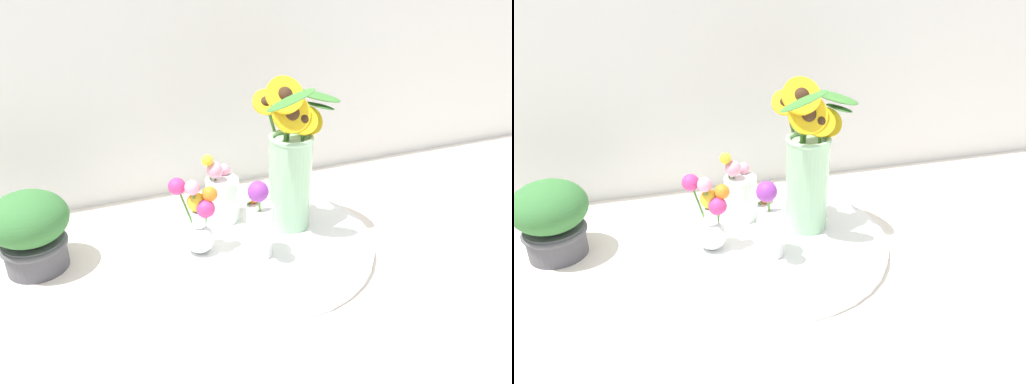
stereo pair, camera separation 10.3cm
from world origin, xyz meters
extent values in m
plane|color=silver|center=(0.00, 0.00, 0.00)|extent=(6.00, 6.00, 0.00)
cylinder|color=white|center=(-0.03, 0.10, 0.01)|extent=(0.52, 0.52, 0.02)
cylinder|color=#99CC9E|center=(0.06, 0.13, 0.13)|extent=(0.10, 0.10, 0.21)
torus|color=#99CC9E|center=(0.06, 0.13, 0.24)|extent=(0.10, 0.10, 0.01)
cylinder|color=#4C8438|center=(0.08, 0.11, 0.16)|extent=(0.01, 0.02, 0.24)
cylinder|color=yellow|center=(0.08, 0.12, 0.28)|extent=(0.07, 0.05, 0.06)
sphere|color=#382314|center=(0.08, 0.12, 0.28)|extent=(0.03, 0.03, 0.03)
cylinder|color=#4C8438|center=(0.05, 0.17, 0.19)|extent=(0.06, 0.05, 0.23)
cylinder|color=yellow|center=(0.03, 0.19, 0.31)|extent=(0.07, 0.05, 0.06)
sphere|color=#382314|center=(0.03, 0.19, 0.31)|extent=(0.03, 0.03, 0.03)
cylinder|color=#4C8438|center=(0.09, 0.14, 0.18)|extent=(0.03, 0.01, 0.18)
cylinder|color=yellow|center=(0.11, 0.14, 0.27)|extent=(0.07, 0.05, 0.07)
sphere|color=#382314|center=(0.11, 0.14, 0.27)|extent=(0.03, 0.03, 0.03)
cylinder|color=#4C8438|center=(0.05, 0.14, 0.18)|extent=(0.02, 0.04, 0.24)
cylinder|color=yellow|center=(0.05, 0.12, 0.30)|extent=(0.09, 0.05, 0.08)
sphere|color=#382314|center=(0.05, 0.12, 0.30)|extent=(0.04, 0.04, 0.04)
cylinder|color=#4C8438|center=(0.04, 0.12, 0.20)|extent=(0.01, 0.02, 0.27)
cylinder|color=yellow|center=(0.04, 0.13, 0.34)|extent=(0.08, 0.06, 0.07)
sphere|color=#382314|center=(0.04, 0.13, 0.34)|extent=(0.03, 0.03, 0.03)
ellipsoid|color=#38702D|center=(0.12, 0.15, 0.32)|extent=(0.10, 0.15, 0.02)
ellipsoid|color=#38702D|center=(0.13, 0.13, 0.30)|extent=(0.05, 0.10, 0.03)
ellipsoid|color=#38702D|center=(0.02, 0.06, 0.35)|extent=(0.11, 0.09, 0.06)
cylinder|color=white|center=(-0.05, 0.04, 0.08)|extent=(0.06, 0.06, 0.12)
cylinder|color=#4C8438|center=(-0.06, 0.05, 0.11)|extent=(0.03, 0.01, 0.11)
sphere|color=white|center=(-0.07, 0.05, 0.16)|extent=(0.03, 0.03, 0.03)
cylinder|color=#4C8438|center=(-0.06, 0.02, 0.13)|extent=(0.03, 0.03, 0.12)
sphere|color=purple|center=(-0.07, 0.01, 0.19)|extent=(0.04, 0.04, 0.04)
cylinder|color=#4C8438|center=(-0.06, 0.05, 0.10)|extent=(0.01, 0.03, 0.10)
sphere|color=orange|center=(-0.06, 0.06, 0.15)|extent=(0.03, 0.03, 0.03)
sphere|color=white|center=(-0.16, 0.10, 0.06)|extent=(0.06, 0.06, 0.06)
cylinder|color=white|center=(-0.16, 0.10, 0.10)|extent=(0.03, 0.03, 0.03)
cylinder|color=#4C8438|center=(-0.17, 0.10, 0.12)|extent=(0.01, 0.01, 0.12)
sphere|color=pink|center=(-0.17, 0.10, 0.17)|extent=(0.03, 0.03, 0.03)
cylinder|color=#4C8438|center=(-0.18, 0.11, 0.11)|extent=(0.03, 0.03, 0.11)
sphere|color=#C6337A|center=(-0.20, 0.12, 0.17)|extent=(0.04, 0.04, 0.04)
cylinder|color=#4C8438|center=(-0.16, 0.11, 0.10)|extent=(0.01, 0.01, 0.08)
sphere|color=yellow|center=(-0.16, 0.11, 0.14)|extent=(0.04, 0.04, 0.04)
cylinder|color=#4C8438|center=(-0.16, 0.09, 0.09)|extent=(0.02, 0.01, 0.07)
sphere|color=#C6337A|center=(-0.15, 0.09, 0.13)|extent=(0.04, 0.04, 0.04)
cylinder|color=#4C8438|center=(-0.14, 0.10, 0.11)|extent=(0.02, 0.01, 0.10)
sphere|color=orange|center=(-0.14, 0.10, 0.16)|extent=(0.03, 0.03, 0.03)
cylinder|color=white|center=(-0.07, 0.21, 0.08)|extent=(0.08, 0.08, 0.10)
cylinder|color=#568E42|center=(-0.10, 0.22, 0.12)|extent=(0.02, 0.02, 0.12)
sphere|color=yellow|center=(-0.11, 0.21, 0.18)|extent=(0.03, 0.03, 0.03)
cylinder|color=#568E42|center=(-0.07, 0.23, 0.09)|extent=(0.03, 0.02, 0.09)
sphere|color=pink|center=(-0.06, 0.24, 0.14)|extent=(0.03, 0.03, 0.03)
cylinder|color=#568E42|center=(-0.09, 0.21, 0.11)|extent=(0.01, 0.01, 0.10)
sphere|color=pink|center=(-0.09, 0.21, 0.15)|extent=(0.04, 0.04, 0.04)
cylinder|color=#4C4C51|center=(-0.49, 0.20, 0.03)|extent=(0.12, 0.12, 0.07)
torus|color=#4C4C51|center=(-0.49, 0.20, 0.06)|extent=(0.14, 0.14, 0.01)
ellipsoid|color=#336B33|center=(-0.49, 0.20, 0.12)|extent=(0.16, 0.16, 0.11)
camera|label=1|loc=(-0.39, -0.78, 0.62)|focal=35.00mm
camera|label=2|loc=(-0.29, -0.81, 0.62)|focal=35.00mm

